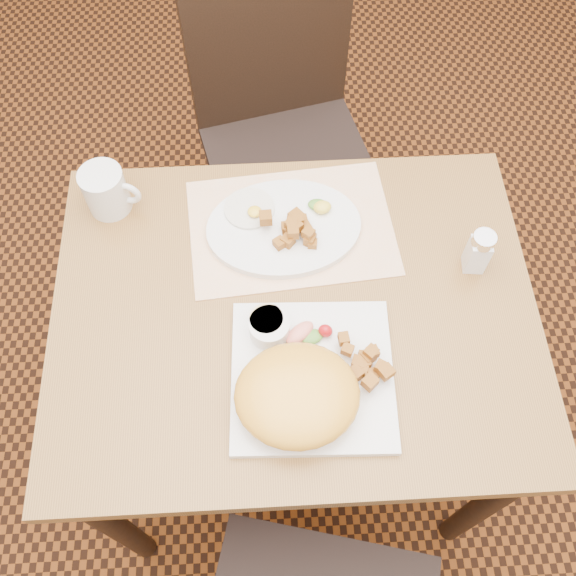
# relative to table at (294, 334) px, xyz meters

# --- Properties ---
(ground) EXTENTS (8.00, 8.00, 0.00)m
(ground) POSITION_rel_table_xyz_m (0.00, 0.00, -0.64)
(ground) COLOR black
(ground) RESTS_ON ground
(table) EXTENTS (0.90, 0.70, 0.75)m
(table) POSITION_rel_table_xyz_m (0.00, 0.00, 0.00)
(table) COLOR brown
(table) RESTS_ON ground
(chair_far) EXTENTS (0.51, 0.51, 0.97)m
(chair_far) POSITION_rel_table_xyz_m (0.01, 0.67, -0.10)
(chair_far) COLOR black
(chair_far) RESTS_ON ground
(placemat) EXTENTS (0.42, 0.31, 0.00)m
(placemat) POSITION_rel_table_xyz_m (0.00, 0.18, 0.11)
(placemat) COLOR white
(placemat) RESTS_ON table
(plate_square) EXTENTS (0.29, 0.29, 0.02)m
(plate_square) POSITION_rel_table_xyz_m (0.02, -0.14, 0.12)
(plate_square) COLOR silver
(plate_square) RESTS_ON table
(plate_oval) EXTENTS (0.32, 0.25, 0.02)m
(plate_oval) POSITION_rel_table_xyz_m (-0.01, 0.18, 0.12)
(plate_oval) COLOR silver
(plate_oval) RESTS_ON placemat
(hollandaise_mound) EXTENTS (0.21, 0.19, 0.08)m
(hollandaise_mound) POSITION_rel_table_xyz_m (-0.01, -0.19, 0.16)
(hollandaise_mound) COLOR yellow
(hollandaise_mound) RESTS_ON plate_square
(ramekin) EXTENTS (0.07, 0.08, 0.04)m
(ramekin) POSITION_rel_table_xyz_m (-0.05, -0.05, 0.15)
(ramekin) COLOR silver
(ramekin) RESTS_ON plate_square
(garnish_sq) EXTENTS (0.09, 0.06, 0.03)m
(garnish_sq) POSITION_rel_table_xyz_m (0.02, -0.06, 0.14)
(garnish_sq) COLOR #387223
(garnish_sq) RESTS_ON plate_square
(fried_egg) EXTENTS (0.10, 0.10, 0.02)m
(fried_egg) POSITION_rel_table_xyz_m (-0.08, 0.22, 0.13)
(fried_egg) COLOR white
(fried_egg) RESTS_ON plate_oval
(garnish_ov) EXTENTS (0.05, 0.04, 0.02)m
(garnish_ov) POSITION_rel_table_xyz_m (0.06, 0.21, 0.14)
(garnish_ov) COLOR #387223
(garnish_ov) RESTS_ON plate_oval
(salt_shaker) EXTENTS (0.05, 0.05, 0.10)m
(salt_shaker) POSITION_rel_table_xyz_m (0.35, 0.08, 0.16)
(salt_shaker) COLOR white
(salt_shaker) RESTS_ON table
(coffee_mug) EXTENTS (0.12, 0.09, 0.10)m
(coffee_mug) POSITION_rel_table_xyz_m (-0.36, 0.26, 0.16)
(coffee_mug) COLOR silver
(coffee_mug) RESTS_ON table
(home_fries_sq) EXTENTS (0.11, 0.11, 0.04)m
(home_fries_sq) POSITION_rel_table_xyz_m (0.11, -0.13, 0.14)
(home_fries_sq) COLOR #A4611A
(home_fries_sq) RESTS_ON plate_square
(home_fries_ov) EXTENTS (0.11, 0.09, 0.04)m
(home_fries_ov) POSITION_rel_table_xyz_m (0.01, 0.16, 0.15)
(home_fries_ov) COLOR #A4611A
(home_fries_ov) RESTS_ON plate_oval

